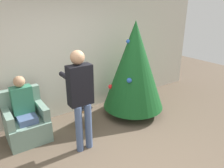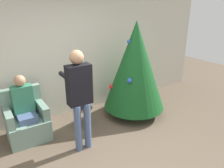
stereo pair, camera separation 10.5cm
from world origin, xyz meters
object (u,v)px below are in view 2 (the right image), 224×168
(christmas_tree, at_px, (135,66))
(person_standing, at_px, (80,93))
(armchair, at_px, (27,121))
(person_seated, at_px, (24,106))
(side_stool, at_px, (84,111))

(christmas_tree, bearing_deg, person_standing, -162.33)
(christmas_tree, xyz_separation_m, armchair, (-2.28, 0.36, -0.81))
(person_seated, height_order, side_stool, person_seated)
(christmas_tree, height_order, person_seated, christmas_tree)
(christmas_tree, distance_m, armchair, 2.44)
(armchair, bearing_deg, christmas_tree, -8.91)
(person_seated, height_order, person_standing, person_standing)
(christmas_tree, relative_size, side_stool, 4.92)
(armchair, height_order, person_standing, person_standing)
(christmas_tree, xyz_separation_m, side_stool, (-1.21, 0.10, -0.80))
(armchair, height_order, side_stool, armchair)
(armchair, height_order, person_seated, person_seated)
(christmas_tree, height_order, armchair, christmas_tree)
(christmas_tree, distance_m, person_standing, 1.62)
(person_seated, bearing_deg, armchair, 90.00)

